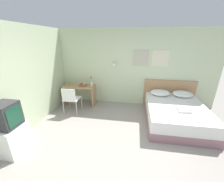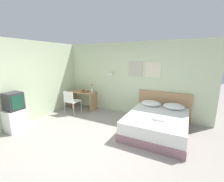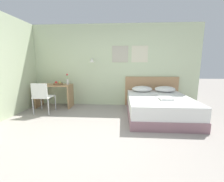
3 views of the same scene
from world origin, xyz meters
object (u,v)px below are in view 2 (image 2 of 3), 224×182
(folded_towel_near_foot, at_px, (159,118))
(headboard, at_px, (163,106))
(bed, at_px, (157,124))
(desk_chair, at_px, (71,100))
(pillow_left, at_px, (151,103))
(flower_vase, at_px, (92,89))
(pillow_right, at_px, (174,106))
(television, at_px, (13,101))
(desk, at_px, (83,97))
(tv_stand, at_px, (16,120))
(fruit_bowl, at_px, (85,91))

(folded_towel_near_foot, bearing_deg, headboard, 94.10)
(bed, xyz_separation_m, desk_chair, (-3.20, 0.01, 0.26))
(pillow_left, bearing_deg, flower_vase, -179.43)
(pillow_right, bearing_deg, television, -148.33)
(pillow_left, xyz_separation_m, desk, (-2.81, -0.04, -0.11))
(television, bearing_deg, tv_stand, -180.00)
(pillow_left, height_order, fruit_bowl, fruit_bowl)
(headboard, bearing_deg, desk, -173.64)
(headboard, relative_size, pillow_right, 2.77)
(flower_vase, bearing_deg, folded_towel_near_foot, -19.65)
(headboard, distance_m, folded_towel_near_foot, 1.35)
(headboard, distance_m, tv_stand, 4.64)
(television, bearing_deg, folded_towel_near_foot, 21.17)
(bed, height_order, desk, desk)
(desk_chair, xyz_separation_m, fruit_bowl, (0.20, 0.64, 0.25))
(fruit_bowl, bearing_deg, television, -105.64)
(bed, bearing_deg, fruit_bowl, 167.77)
(headboard, distance_m, pillow_right, 0.49)
(desk, height_order, flower_vase, flower_vase)
(flower_vase, bearing_deg, television, -111.52)
(headboard, height_order, folded_towel_near_foot, headboard)
(headboard, height_order, television, television)
(pillow_left, xyz_separation_m, folded_towel_near_foot, (0.45, -1.03, -0.06))
(flower_vase, distance_m, television, 2.65)
(headboard, distance_m, fruit_bowl, 3.04)
(folded_towel_near_foot, bearing_deg, desk_chair, 174.53)
(headboard, relative_size, television, 3.41)
(bed, height_order, flower_vase, flower_vase)
(bed, relative_size, flower_vase, 5.81)
(headboard, bearing_deg, tv_stand, -142.73)
(bed, height_order, headboard, headboard)
(pillow_right, relative_size, television, 1.23)
(tv_stand, bearing_deg, television, 0.00)
(bed, height_order, folded_towel_near_foot, folded_towel_near_foot)
(desk, relative_size, television, 2.19)
(pillow_left, relative_size, fruit_bowl, 2.20)
(headboard, distance_m, television, 4.65)
(desk_chair, bearing_deg, television, -105.05)
(bed, xyz_separation_m, fruit_bowl, (-3.01, 0.65, 0.51))
(pillow_right, bearing_deg, pillow_left, 180.00)
(desk, bearing_deg, pillow_left, 0.74)
(fruit_bowl, relative_size, flower_vase, 0.82)
(pillow_left, distance_m, desk, 2.82)
(folded_towel_near_foot, bearing_deg, fruit_bowl, 162.90)
(pillow_right, relative_size, desk_chair, 0.71)
(fruit_bowl, bearing_deg, flower_vase, 9.22)
(flower_vase, height_order, television, television)
(headboard, xyz_separation_m, television, (-3.68, -2.81, 0.40))
(flower_vase, bearing_deg, fruit_bowl, -170.78)
(television, bearing_deg, pillow_right, 31.67)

